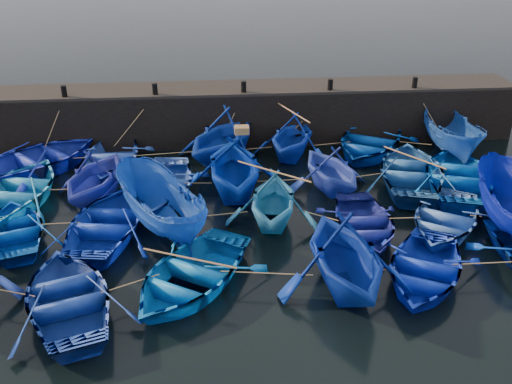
{
  "coord_description": "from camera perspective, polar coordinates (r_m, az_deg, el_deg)",
  "views": [
    {
      "loc": [
        -1.66,
        -15.66,
        10.18
      ],
      "look_at": [
        0.0,
        3.2,
        0.7
      ],
      "focal_mm": 40.0,
      "sensor_mm": 36.0,
      "label": 1
    }
  ],
  "objects": [
    {
      "name": "boat_4",
      "position": [
        26.78,
        11.27,
        5.04
      ],
      "size": [
        6.22,
        6.76,
        1.15
      ],
      "primitive_type": "imported",
      "rotation": [
        0.0,
        0.0,
        -0.54
      ],
      "color": "navy",
      "rests_on": "ground"
    },
    {
      "name": "bollard_0",
      "position": [
        27.05,
        -18.65,
        9.53
      ],
      "size": [
        0.24,
        0.24,
        0.5
      ],
      "primitive_type": "cylinder",
      "color": "black",
      "rests_on": "quay_top"
    },
    {
      "name": "boat_11",
      "position": [
        24.06,
        15.34,
        2.05
      ],
      "size": [
        5.19,
        6.29,
        1.13
      ],
      "primitive_type": "imported",
      "rotation": [
        0.0,
        0.0,
        2.88
      ],
      "color": "navy",
      "rests_on": "ground"
    },
    {
      "name": "mooring_ropes",
      "position": [
        22.81,
        -0.18,
        2.57
      ],
      "size": [
        18.31,
        11.93,
        2.1
      ],
      "color": "tan",
      "rests_on": "ground"
    },
    {
      "name": "boat_22",
      "position": [
        17.05,
        -6.62,
        -8.13
      ],
      "size": [
        5.67,
        6.11,
        1.03
      ],
      "primitive_type": "imported",
      "rotation": [
        0.0,
        0.0,
        -0.56
      ],
      "color": "blue",
      "rests_on": "ground"
    },
    {
      "name": "boat_13",
      "position": [
        21.0,
        -22.97,
        -3.39
      ],
      "size": [
        4.08,
        4.82,
        0.85
      ],
      "primitive_type": "imported",
      "rotation": [
        0.0,
        0.0,
        3.46
      ],
      "color": "#003898",
      "rests_on": "ground"
    },
    {
      "name": "bollard_4",
      "position": [
        28.01,
        15.6,
        10.51
      ],
      "size": [
        0.24,
        0.24,
        0.5
      ],
      "primitive_type": "cylinder",
      "color": "black",
      "rests_on": "quay_top"
    },
    {
      "name": "boat_9",
      "position": [
        21.98,
        -2.18,
        2.73
      ],
      "size": [
        4.26,
        4.93,
        2.58
      ],
      "primitive_type": "imported",
      "rotation": [
        0.0,
        0.0,
        3.15
      ],
      "color": "#01299F",
      "rests_on": "ground"
    },
    {
      "name": "boat_6",
      "position": [
        23.41,
        -22.82,
        0.13
      ],
      "size": [
        5.0,
        6.17,
        1.13
      ],
      "primitive_type": "imported",
      "rotation": [
        0.0,
        0.0,
        2.92
      ],
      "color": "blue",
      "rests_on": "ground"
    },
    {
      "name": "boat_8",
      "position": [
        22.47,
        -9.44,
        0.72
      ],
      "size": [
        3.99,
        5.23,
        1.01
      ],
      "primitive_type": "imported",
      "rotation": [
        0.0,
        0.0,
        -0.11
      ],
      "color": "blue",
      "rests_on": "ground"
    },
    {
      "name": "boat_24",
      "position": [
        17.98,
        16.44,
        -7.34
      ],
      "size": [
        4.95,
        5.46,
        0.93
      ],
      "primitive_type": "imported",
      "rotation": [
        0.0,
        0.0,
        -0.5
      ],
      "color": "#0A25BA",
      "rests_on": "ground"
    },
    {
      "name": "quay_top",
      "position": [
        27.3,
        -1.37,
        10.38
      ],
      "size": [
        26.0,
        2.5,
        0.12
      ],
      "primitive_type": "cube",
      "color": "black",
      "rests_on": "quay_wall"
    },
    {
      "name": "boat_16",
      "position": [
        19.98,
        1.71,
        -0.68
      ],
      "size": [
        3.98,
        4.42,
        2.05
      ],
      "primitive_type": "imported",
      "rotation": [
        0.0,
        0.0,
        -0.17
      ],
      "color": "#2C83CD",
      "rests_on": "ground"
    },
    {
      "name": "boat_12",
      "position": [
        24.18,
        19.65,
        1.57
      ],
      "size": [
        5.53,
        6.56,
        1.16
      ],
      "primitive_type": "imported",
      "rotation": [
        0.0,
        0.0,
        2.83
      ],
      "color": "#034DB5",
      "rests_on": "ground"
    },
    {
      "name": "bollard_3",
      "position": [
        26.9,
        7.44,
        10.61
      ],
      "size": [
        0.24,
        0.24,
        0.5
      ],
      "primitive_type": "cylinder",
      "color": "black",
      "rests_on": "quay_top"
    },
    {
      "name": "boat_15",
      "position": [
        19.72,
        -9.66,
        -1.5
      ],
      "size": [
        4.25,
        5.57,
        2.03
      ],
      "primitive_type": "imported",
      "rotation": [
        0.0,
        0.0,
        3.64
      ],
      "color": "#0F3F9F",
      "rests_on": "ground"
    },
    {
      "name": "ground",
      "position": [
        18.75,
        0.86,
        -6.29
      ],
      "size": [
        120.0,
        120.0,
        0.0
      ],
      "primitive_type": "plane",
      "color": "black",
      "rests_on": "ground"
    },
    {
      "name": "boat_5",
      "position": [
        27.27,
        19.03,
        5.35
      ],
      "size": [
        2.0,
        5.01,
        1.92
      ],
      "primitive_type": "imported",
      "rotation": [
        0.0,
        0.0,
        -0.03
      ],
      "color": "#174591",
      "rests_on": "ground"
    },
    {
      "name": "boat_19",
      "position": [
        21.55,
        23.98,
        -1.14
      ],
      "size": [
        2.78,
        5.34,
        1.97
      ],
      "primitive_type": "imported",
      "rotation": [
        0.0,
        0.0,
        2.96
      ],
      "color": "#03118B",
      "rests_on": "ground"
    },
    {
      "name": "bollard_1",
      "position": [
        26.4,
        -10.08,
        10.12
      ],
      "size": [
        0.24,
        0.24,
        0.5
      ],
      "primitive_type": "cylinder",
      "color": "black",
      "rests_on": "quay_top"
    },
    {
      "name": "loose_oars",
      "position": [
        21.05,
        4.52,
        2.5
      ],
      "size": [
        11.17,
        11.65,
        1.15
      ],
      "color": "#99724C",
      "rests_on": "ground"
    },
    {
      "name": "boat_7",
      "position": [
        22.4,
        -15.79,
        1.62
      ],
      "size": [
        4.64,
        5.03,
        2.2
      ],
      "primitive_type": "imported",
      "rotation": [
        0.0,
        0.0,
        2.85
      ],
      "color": "navy",
      "rests_on": "ground"
    },
    {
      "name": "boat_10",
      "position": [
        22.62,
        7.57,
        2.42
      ],
      "size": [
        4.26,
        4.61,
        2.01
      ],
      "primitive_type": "imported",
      "rotation": [
        0.0,
        0.0,
        3.44
      ],
      "color": "#243DB1",
      "rests_on": "ground"
    },
    {
      "name": "boat_0",
      "position": [
        26.01,
        -21.03,
        3.11
      ],
      "size": [
        6.9,
        6.8,
        1.17
      ],
      "primitive_type": "imported",
      "rotation": [
        0.0,
        0.0,
        2.31
      ],
      "color": "#1322A1",
      "rests_on": "ground"
    },
    {
      "name": "boat_14",
      "position": [
        20.2,
        -14.63,
        -2.94
      ],
      "size": [
        4.24,
        5.42,
        1.03
      ],
      "primitive_type": "imported",
      "rotation": [
        0.0,
        0.0,
        2.99
      ],
      "color": "#0B2896",
      "rests_on": "ground"
    },
    {
      "name": "bollard_2",
      "position": [
        26.35,
        -1.24,
        10.49
      ],
      "size": [
        0.24,
        0.24,
        0.5
      ],
      "primitive_type": "cylinder",
      "color": "black",
      "rests_on": "quay_top"
    },
    {
      "name": "boat_18",
      "position": [
        20.93,
        18.37,
        -2.52
      ],
      "size": [
        5.19,
        5.56,
        0.94
      ],
      "primitive_type": "imported",
      "rotation": [
        0.0,
        0.0,
        -0.59
      ],
      "color": "#2A53A5",
      "rests_on": "ground"
    },
    {
      "name": "boat_1",
      "position": [
        25.41,
        -14.35,
        3.34
      ],
      "size": [
        3.6,
        4.93,
        1.0
      ],
      "primitive_type": "imported",
      "rotation": [
        0.0,
        0.0,
        -0.03
      ],
      "color": "blue",
      "rests_on": "ground"
    },
    {
      "name": "boat_23",
      "position": [
        16.72,
        8.88,
        -6.18
      ],
      "size": [
        4.44,
        5.01,
        2.44
      ],
      "primitive_type": "imported",
      "rotation": [
        0.0,
        0.0,
        0.1
      ],
      "color": "navy",
      "rests_on": "ground"
    },
    {
      "name": "quay_wall",
      "position": [
        27.69,
        -1.34,
        7.78
      ],
      "size": [
        26.0,
        2.5,
        2.5
      ],
      "primitive_type": "cube",
      "color": "black",
      "rests_on": "ground"
    },
    {
      "name": "boat_2",
      "position": [
        25.04,
        -3.35,
        5.69
      ],
      "size": [
        6.1,
        6.28,
        2.52
      ],
      "primitive_type": "imported",
      "rotation": [
        0.0,
        0.0,
        -0.59
      ],
      "color": "#0B2F94",
      "rests_on": "ground"
    },
    {
      "name": "boat_21",
      "position": [
        16.92,
        -18.24,
        -9.87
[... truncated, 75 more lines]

